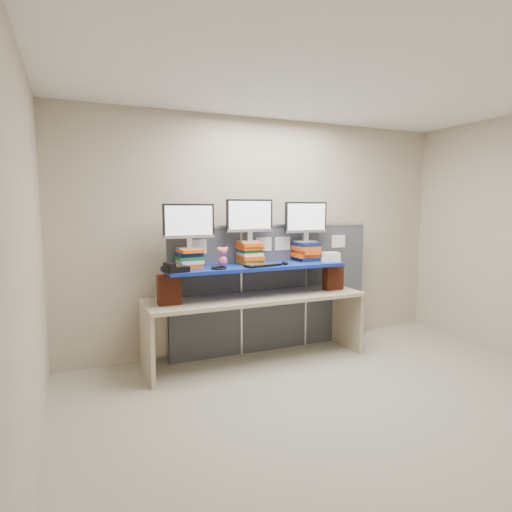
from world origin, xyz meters
name	(u,v)px	position (x,y,z in m)	size (l,w,h in m)	color
room	(370,249)	(0.00, 0.00, 1.40)	(5.00, 4.00, 2.80)	#C1B49F
cubicle_partition	(274,287)	(0.00, 1.78, 0.77)	(2.60, 0.06, 1.53)	#40444C
desk	(256,309)	(-0.36, 1.50, 0.60)	(2.47, 0.72, 0.75)	#C2AF94
brick_pier_left	(169,290)	(-1.34, 1.45, 0.90)	(0.23, 0.12, 0.31)	maroon
brick_pier_right	(333,277)	(0.63, 1.45, 0.90)	(0.23, 0.12, 0.31)	maroon
blue_board	(256,267)	(-0.36, 1.50, 1.08)	(2.02, 0.51, 0.04)	#0F086C
book_stack_left	(189,258)	(-1.09, 1.62, 1.19)	(0.26, 0.31, 0.20)	#FF5E18
book_stack_center	(250,253)	(-0.39, 1.62, 1.22)	(0.25, 0.32, 0.25)	yellow
book_stack_right	(306,251)	(0.34, 1.62, 1.21)	(0.27, 0.31, 0.22)	#111D4A
monitor_left	(189,223)	(-1.08, 1.62, 1.56)	(0.55, 0.15, 0.48)	#ADADB2
monitor_center	(250,218)	(-0.38, 1.62, 1.62)	(0.55, 0.15, 0.48)	#ADADB2
monitor_right	(306,219)	(0.34, 1.62, 1.59)	(0.55, 0.15, 0.48)	#ADADB2
keyboard	(263,265)	(-0.34, 1.36, 1.11)	(0.43, 0.21, 0.03)	black
mouse	(285,263)	(-0.05, 1.40, 1.11)	(0.07, 0.12, 0.04)	black
desk_phone	(175,268)	(-1.30, 1.36, 1.13)	(0.26, 0.24, 0.09)	black
headset	(219,268)	(-0.83, 1.38, 1.11)	(0.17, 0.17, 0.02)	black
plush_toy	(222,256)	(-0.73, 1.55, 1.20)	(0.12, 0.09, 0.21)	#E55789
binder_stack	(330,257)	(0.57, 1.44, 1.15)	(0.27, 0.24, 0.11)	#E9E5C7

